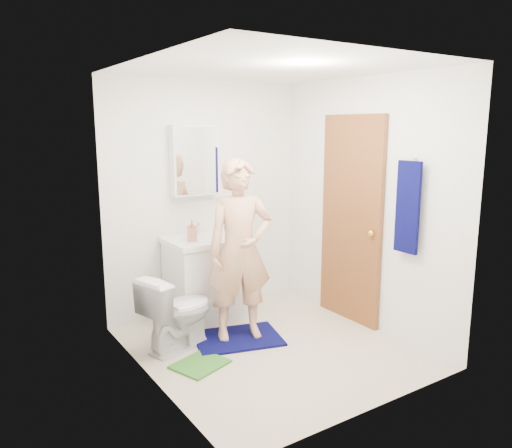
{
  "coord_description": "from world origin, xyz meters",
  "views": [
    {
      "loc": [
        -2.39,
        -3.4,
        1.93
      ],
      "look_at": [
        0.0,
        0.25,
        1.08
      ],
      "focal_mm": 35.0,
      "sensor_mm": 36.0,
      "label": 1
    }
  ],
  "objects_px": {
    "soap_dispenser": "(192,231)",
    "toilet": "(178,311)",
    "vanity_cabinet": "(207,281)",
    "man": "(240,250)",
    "medicine_cabinet": "(195,160)",
    "toothbrush_cup": "(229,229)",
    "towel": "(408,207)"
  },
  "relations": [
    {
      "from": "toilet",
      "to": "toothbrush_cup",
      "type": "distance_m",
      "value": 1.13
    },
    {
      "from": "medicine_cabinet",
      "to": "towel",
      "type": "relative_size",
      "value": 0.87
    },
    {
      "from": "medicine_cabinet",
      "to": "toothbrush_cup",
      "type": "height_order",
      "value": "medicine_cabinet"
    },
    {
      "from": "vanity_cabinet",
      "to": "toilet",
      "type": "bearing_deg",
      "value": -139.09
    },
    {
      "from": "soap_dispenser",
      "to": "man",
      "type": "relative_size",
      "value": 0.12
    },
    {
      "from": "towel",
      "to": "soap_dispenser",
      "type": "relative_size",
      "value": 3.91
    },
    {
      "from": "medicine_cabinet",
      "to": "man",
      "type": "height_order",
      "value": "medicine_cabinet"
    },
    {
      "from": "toothbrush_cup",
      "to": "man",
      "type": "xyz_separation_m",
      "value": [
        -0.27,
        -0.66,
        -0.05
      ]
    },
    {
      "from": "toilet",
      "to": "man",
      "type": "relative_size",
      "value": 0.42
    },
    {
      "from": "toilet",
      "to": "man",
      "type": "distance_m",
      "value": 0.76
    },
    {
      "from": "toothbrush_cup",
      "to": "man",
      "type": "bearing_deg",
      "value": -112.56
    },
    {
      "from": "soap_dispenser",
      "to": "man",
      "type": "xyz_separation_m",
      "value": [
        0.21,
        -0.54,
        -0.11
      ]
    },
    {
      "from": "man",
      "to": "toilet",
      "type": "bearing_deg",
      "value": -176.32
    },
    {
      "from": "vanity_cabinet",
      "to": "man",
      "type": "bearing_deg",
      "value": -87.38
    },
    {
      "from": "vanity_cabinet",
      "to": "man",
      "type": "relative_size",
      "value": 0.49
    },
    {
      "from": "medicine_cabinet",
      "to": "soap_dispenser",
      "type": "bearing_deg",
      "value": -123.33
    },
    {
      "from": "vanity_cabinet",
      "to": "towel",
      "type": "relative_size",
      "value": 1.0
    },
    {
      "from": "man",
      "to": "medicine_cabinet",
      "type": "bearing_deg",
      "value": 108.28
    },
    {
      "from": "vanity_cabinet",
      "to": "medicine_cabinet",
      "type": "height_order",
      "value": "medicine_cabinet"
    },
    {
      "from": "toilet",
      "to": "soap_dispenser",
      "type": "relative_size",
      "value": 3.35
    },
    {
      "from": "vanity_cabinet",
      "to": "soap_dispenser",
      "type": "relative_size",
      "value": 3.91
    },
    {
      "from": "towel",
      "to": "toothbrush_cup",
      "type": "relative_size",
      "value": 7.23
    },
    {
      "from": "medicine_cabinet",
      "to": "soap_dispenser",
      "type": "height_order",
      "value": "medicine_cabinet"
    },
    {
      "from": "medicine_cabinet",
      "to": "towel",
      "type": "height_order",
      "value": "medicine_cabinet"
    },
    {
      "from": "towel",
      "to": "man",
      "type": "distance_m",
      "value": 1.51
    },
    {
      "from": "medicine_cabinet",
      "to": "towel",
      "type": "xyz_separation_m",
      "value": [
        1.18,
        -1.71,
        -0.35
      ]
    },
    {
      "from": "soap_dispenser",
      "to": "toilet",
      "type": "bearing_deg",
      "value": -130.71
    },
    {
      "from": "towel",
      "to": "toilet",
      "type": "distance_m",
      "value": 2.19
    },
    {
      "from": "vanity_cabinet",
      "to": "towel",
      "type": "bearing_deg",
      "value": -51.53
    },
    {
      "from": "towel",
      "to": "toilet",
      "type": "xyz_separation_m",
      "value": [
        -1.72,
        1.02,
        -0.91
      ]
    },
    {
      "from": "toilet",
      "to": "vanity_cabinet",
      "type": "bearing_deg",
      "value": -65.73
    },
    {
      "from": "toilet",
      "to": "toothbrush_cup",
      "type": "height_order",
      "value": "toothbrush_cup"
    }
  ]
}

